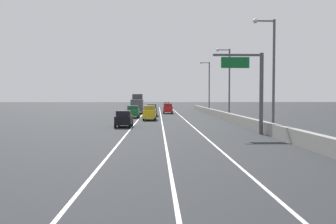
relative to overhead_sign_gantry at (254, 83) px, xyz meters
The scene contains 16 objects.
ground_plane 32.71m from the overhead_sign_gantry, 101.13° to the left, with size 320.00×320.00×0.00m, color #26282B.
lane_stripe_left 26.04m from the overhead_sign_gantry, 117.31° to the left, with size 0.16×130.00×0.00m, color silver.
lane_stripe_center 24.66m from the overhead_sign_gantry, 109.93° to the left, with size 0.16×130.00×0.00m, color silver.
lane_stripe_right 23.72m from the overhead_sign_gantry, 101.79° to the left, with size 0.16×130.00×0.00m, color silver.
jersey_barrier_right 8.91m from the overhead_sign_gantry, 80.18° to the left, with size 0.60×120.00×1.10m, color gray.
overhead_sign_gantry is the anchor object (origin of this frame).
lamp_post_right_second 2.36m from the overhead_sign_gantry, 17.91° to the left, with size 2.14×0.44×10.74m.
lamp_post_right_third 22.90m from the overhead_sign_gantry, 85.37° to the left, with size 2.14×0.44×10.74m.
lamp_post_right_fourth 45.03m from the overhead_sign_gantry, 87.71° to the left, with size 2.14×0.44×10.74m.
car_yellow_0 23.61m from the overhead_sign_gantry, 115.40° to the left, with size 1.95×4.83×2.14m.
car_red_1 42.60m from the overhead_sign_gantry, 99.18° to the left, with size 1.91×4.49×2.05m.
car_silver_2 62.24m from the overhead_sign_gantry, 96.00° to the left, with size 1.94×4.61×2.06m.
car_green_3 30.07m from the overhead_sign_gantry, 115.43° to the left, with size 1.96×4.64×1.99m.
car_gray_4 34.11m from the overhead_sign_gantry, 106.91° to the left, with size 1.96×4.64×2.14m.
car_black_5 15.74m from the overhead_sign_gantry, 146.12° to the left, with size 1.84×4.22×1.88m.
box_truck 45.51m from the overhead_sign_gantry, 106.67° to the left, with size 2.63×8.16×3.95m.
Camera 1 is at (-2.60, -2.57, 3.53)m, focal length 40.65 mm.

